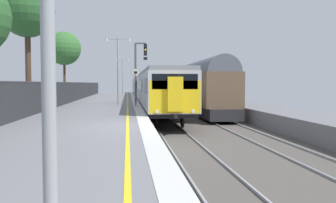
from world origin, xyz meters
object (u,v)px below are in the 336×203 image
platform_lamp_mid (118,65)px  background_tree_centre (64,49)px  signal_gantry (139,66)px  speed_limit_sign (136,82)px  background_tree_left (27,12)px  commuter_train_at_platform (146,87)px  freight_train_adjacent_track (180,85)px  platform_lamp_far (123,74)px

platform_lamp_mid → background_tree_centre: (-7.24, 17.69, 2.82)m
platform_lamp_mid → signal_gantry: bearing=49.6°
speed_limit_sign → platform_lamp_mid: 3.13m
background_tree_left → background_tree_centre: bearing=93.9°
commuter_train_at_platform → background_tree_left: (-8.87, -25.06, 5.03)m
signal_gantry → background_tree_left: (-7.39, -7.04, 3.04)m
signal_gantry → freight_train_adjacent_track: bearing=66.7°
commuter_train_at_platform → freight_train_adjacent_track: size_ratio=1.46×
platform_lamp_far → background_tree_centre: bearing=-131.3°
speed_limit_sign → background_tree_left: (-7.03, -2.57, 4.50)m
signal_gantry → background_tree_left: 10.65m
speed_limit_sign → platform_lamp_mid: platform_lamp_mid is taller
signal_gantry → platform_lamp_far: size_ratio=0.97×
commuter_train_at_platform → freight_train_adjacent_track: 6.62m
freight_train_adjacent_track → platform_lamp_far: platform_lamp_far is taller
commuter_train_at_platform → speed_limit_sign: commuter_train_at_platform is taller
speed_limit_sign → background_tree_left: bearing=-159.9°
signal_gantry → speed_limit_sign: signal_gantry is taller
freight_train_adjacent_track → background_tree_left: (-12.88, -19.80, 4.77)m
freight_train_adjacent_track → signal_gantry: bearing=-113.3°
speed_limit_sign → background_tree_centre: 22.30m
platform_lamp_far → background_tree_left: (-5.68, -30.97, 3.10)m
freight_train_adjacent_track → platform_lamp_far: bearing=122.8°
signal_gantry → platform_lamp_mid: 2.65m
platform_lamp_far → background_tree_left: 31.64m
signal_gantry → background_tree_centre: size_ratio=0.64×
commuter_train_at_platform → freight_train_adjacent_track: (4.00, -5.26, 0.26)m
commuter_train_at_platform → platform_lamp_mid: bearing=-99.1°
freight_train_adjacent_track → background_tree_centre: size_ratio=5.19×
signal_gantry → background_tree_centre: background_tree_centre is taller
background_tree_centre → platform_lamp_far: bearing=48.7°
commuter_train_at_platform → background_tree_left: size_ratio=7.59×
commuter_train_at_platform → platform_lamp_mid: 20.38m
freight_train_adjacent_track → background_tree_left: size_ratio=5.20×
signal_gantry → platform_lamp_mid: size_ratio=0.97×
freight_train_adjacent_track → speed_limit_sign: size_ratio=15.13×
commuter_train_at_platform → platform_lamp_far: (-3.20, 5.90, 1.93)m
platform_lamp_mid → background_tree_left: (-5.68, -5.02, 3.11)m
background_tree_centre → background_tree_left: bearing=-86.1°
speed_limit_sign → platform_lamp_far: (-1.35, 28.40, 1.40)m
freight_train_adjacent_track → background_tree_centre: background_tree_centre is taller
platform_lamp_mid → background_tree_centre: size_ratio=0.65×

